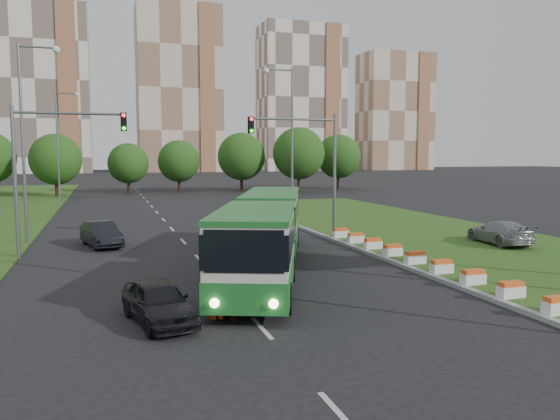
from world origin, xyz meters
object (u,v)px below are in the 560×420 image
object	(u,v)px
traffic_mast_left	(48,156)
shopping_trolley	(216,309)
car_left_far	(101,234)
car_median	(500,232)
traffic_mast_median	(311,156)
pedestrian	(233,291)
articulated_bus	(260,232)
car_left_near	(159,302)

from	to	relation	value
traffic_mast_left	shopping_trolley	size ratio (longest dim) A/B	12.36
car_left_far	shopping_trolley	world-z (taller)	car_left_far
car_median	shopping_trolley	size ratio (longest dim) A/B	7.39
traffic_mast_median	car_left_far	xyz separation A→B (m)	(-12.65, 1.65, -4.62)
car_median	pedestrian	bearing A→B (deg)	32.29
traffic_mast_left	pedestrian	size ratio (longest dim) A/B	4.29
articulated_bus	shopping_trolley	xyz separation A→B (m)	(-3.51, -7.08, -1.49)
car_median	shopping_trolley	distance (m)	20.90
shopping_trolley	car_left_near	bearing A→B (deg)	169.98
articulated_bus	car_left_near	world-z (taller)	articulated_bus
car_left_near	pedestrian	xyz separation A→B (m)	(2.40, -0.31, 0.24)
traffic_mast_left	car_median	world-z (taller)	traffic_mast_left
traffic_mast_left	articulated_bus	xyz separation A→B (m)	(9.72, -6.45, -3.54)
car_left_near	car_median	xyz separation A→B (m)	(20.71, 8.87, 0.15)
pedestrian	car_left_near	bearing A→B (deg)	103.75
car_left_near	car_left_far	world-z (taller)	car_left_far
car_left_near	pedestrian	bearing A→B (deg)	-19.97
traffic_mast_median	car_median	distance (m)	12.21
car_left_near	pedestrian	distance (m)	2.43
articulated_bus	traffic_mast_median	bearing A→B (deg)	74.57
traffic_mast_left	car_left_far	size ratio (longest dim) A/B	1.80
traffic_mast_median	car_left_near	bearing A→B (deg)	-126.88
traffic_mast_left	car_median	distance (m)	25.87
articulated_bus	shopping_trolley	distance (m)	8.04
car_left_far	car_left_near	bearing A→B (deg)	-98.01
traffic_mast_median	car_left_far	world-z (taller)	traffic_mast_median
car_left_near	car_left_far	size ratio (longest dim) A/B	0.92
traffic_mast_median	car_left_far	bearing A→B (deg)	172.55
articulated_bus	car_median	size ratio (longest dim) A/B	3.76
car_left_near	car_median	distance (m)	22.53
traffic_mast_median	pedestrian	xyz separation A→B (m)	(-8.41, -14.72, -4.42)
articulated_bus	car_median	bearing A→B (deg)	27.82
car_median	shopping_trolley	xyz separation A→B (m)	(-18.86, -8.99, -0.52)
car_left_far	shopping_trolley	distance (m)	16.61
traffic_mast_left	car_left_near	world-z (taller)	traffic_mast_left
traffic_mast_left	pedestrian	world-z (taller)	traffic_mast_left
car_left_far	car_median	distance (m)	23.68
car_median	articulated_bus	bearing A→B (deg)	12.75
articulated_bus	car_median	xyz separation A→B (m)	(15.35, 1.91, -0.97)
traffic_mast_median	traffic_mast_left	bearing A→B (deg)	-176.23
traffic_mast_left	articulated_bus	distance (m)	12.18
traffic_mast_median	car_median	bearing A→B (deg)	-29.21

